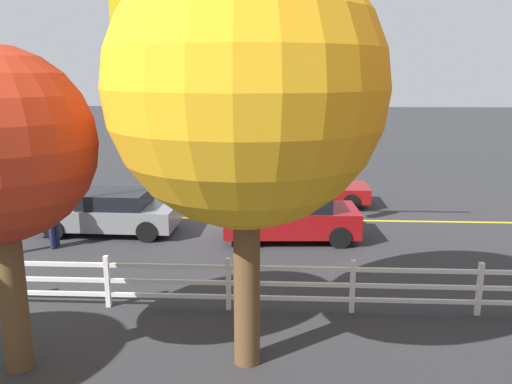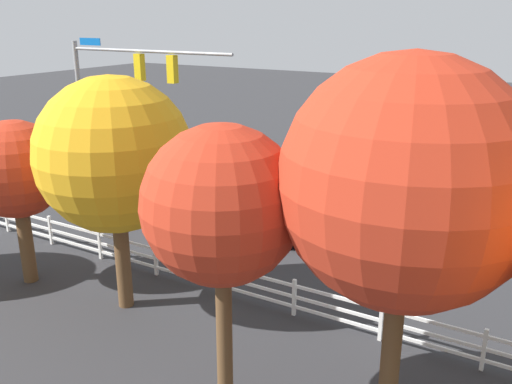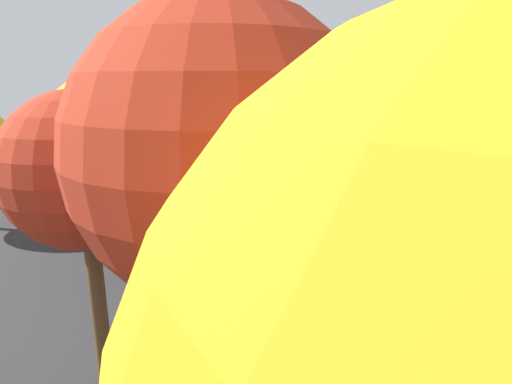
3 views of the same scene
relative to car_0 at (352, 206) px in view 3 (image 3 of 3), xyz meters
name	(u,v)px [view 3 (image 3 of 3)]	position (x,y,z in m)	size (l,w,h in m)	color
ground_plane	(287,214)	(2.47, 2.12, -0.64)	(120.00, 120.00, 0.00)	#2D2D30
lane_center_stripe	(349,236)	(-1.53, 2.12, -0.63)	(28.00, 0.16, 0.01)	gold
signal_assembly	(177,109)	(6.40, 5.99, 4.67)	(7.65, 0.37, 7.55)	gray
car_0	(352,206)	(0.00, 0.00, 0.00)	(4.41, 1.92, 1.34)	maroon
car_1	(281,218)	(0.64, 4.20, 0.10)	(4.07, 2.14, 1.54)	maroon
car_3	(217,192)	(6.31, 3.84, 0.01)	(4.26, 2.02, 1.32)	slate
pedestrian	(181,188)	(7.48, 5.40, 0.29)	(0.32, 0.44, 1.69)	#191E3F
white_rail_fence	(200,258)	(-0.53, 9.14, -0.04)	(26.10, 0.10, 1.15)	white
tree_0	(68,154)	(5.41, 11.57, 3.15)	(3.08, 3.08, 5.38)	brown
tree_1	(84,172)	(-3.69, 13.63, 4.21)	(3.21, 3.21, 6.49)	brown
tree_2	(223,155)	(-6.92, 12.49, 4.87)	(4.69, 4.69, 7.87)	brown
tree_4	(110,141)	(1.54, 11.19, 4.04)	(4.41, 4.41, 6.91)	brown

